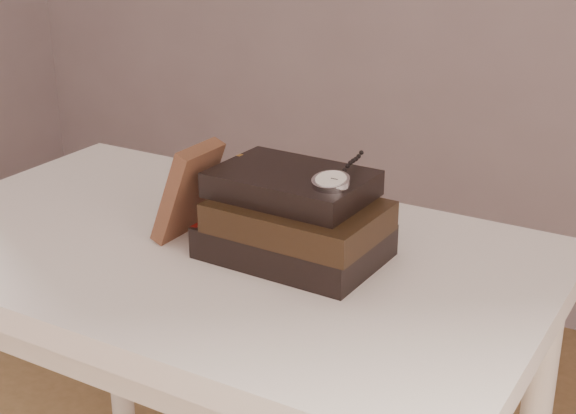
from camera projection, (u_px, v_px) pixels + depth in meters
The scene contains 5 objects.
table at pixel (216, 298), 1.29m from camera, with size 1.00×0.60×0.75m.
book_stack at pixel (295, 219), 1.20m from camera, with size 0.26×0.18×0.13m.
journal at pixel (188, 191), 1.25m from camera, with size 0.02×0.10×0.15m, color #44261A.
pocket_watch at pixel (332, 180), 1.13m from camera, with size 0.05×0.15×0.02m.
eyeglasses at pixel (274, 182), 1.30m from camera, with size 0.11×0.12×0.05m.
Camera 1 is at (0.68, -0.58, 1.27)m, focal length 52.14 mm.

